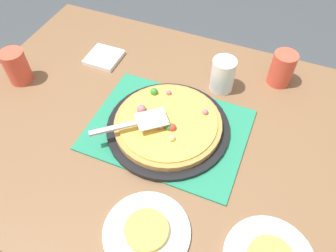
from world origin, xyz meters
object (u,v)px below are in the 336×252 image
Objects in this scene: napkin_stack at (104,57)px; pizza at (168,123)px; pizza_pan at (168,127)px; cup_corner at (17,67)px; served_slice_left at (146,230)px; cup_near at (223,75)px; cup_far at (282,69)px; pizza_server at (136,123)px; plate_near_left at (147,232)px.

pizza is at bearing 147.52° from napkin_stack.
cup_corner is (0.57, -0.01, 0.05)m from pizza_pan.
served_slice_left is 0.57m from cup_near.
served_slice_left is at bearing 73.53° from cup_far.
cup_near is at bearing -177.64° from napkin_stack.
cup_near reaches higher than served_slice_left.
pizza_server is at bearing 39.65° from pizza_pan.
served_slice_left reaches higher than napkin_stack.
pizza is at bearing 178.57° from cup_corner.
plate_near_left is at bearing 120.09° from pizza_server.
cup_far reaches higher than served_slice_left.
plate_near_left is 1.83× the size of cup_near.
pizza_server is at bearing 134.12° from napkin_stack.
cup_corner is (0.57, -0.01, 0.03)m from pizza.
plate_near_left is at bearing 103.25° from pizza_pan.
napkin_stack is (0.35, -0.23, -0.01)m from pizza_pan.
pizza_server is (0.17, 0.31, 0.01)m from cup_near.
pizza_server is at bearing 49.70° from cup_far.
cup_near is at bearing -92.20° from plate_near_left.
cup_corner is at bearing -8.87° from pizza_server.
pizza is (0.00, -0.00, 0.02)m from pizza_pan.
cup_far reaches higher than pizza_server.
cup_near and cup_far have the same top height.
cup_near is (-0.10, -0.24, 0.05)m from pizza_pan.
pizza_pan is at bearing 178.53° from cup_corner.
napkin_stack is (0.63, 0.13, -0.05)m from cup_far.
cup_near and cup_corner have the same top height.
plate_near_left is 1.83× the size of cup_far.
pizza_pan is 0.42m from napkin_stack.
pizza_server is (0.15, -0.26, 0.05)m from served_slice_left.
cup_near is 0.46m from napkin_stack.
napkin_stack reaches higher than plate_near_left.
cup_near is at bearing -119.52° from pizza_server.
pizza_pan is 3.45× the size of served_slice_left.
cup_near is 0.21m from cup_far.
cup_far reaches higher than pizza.
pizza is 0.10m from pizza_server.
napkin_stack is at bearing -45.88° from pizza_server.
served_slice_left reaches higher than pizza_pan.
served_slice_left is at bearing 0.00° from plate_near_left.
pizza is at bearing 51.76° from cup_far.
plate_near_left is 0.57m from cup_near.
served_slice_left is 0.71m from cup_far.
cup_far is at bearing -148.74° from cup_near.
pizza is 2.75× the size of cup_corner.
cup_near is at bearing -92.20° from served_slice_left.
pizza_server is (0.35, 0.41, 0.01)m from cup_far.
pizza is at bearing -19.38° from pizza_pan.
pizza_pan is 0.33m from served_slice_left.
cup_corner reaches higher than pizza.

